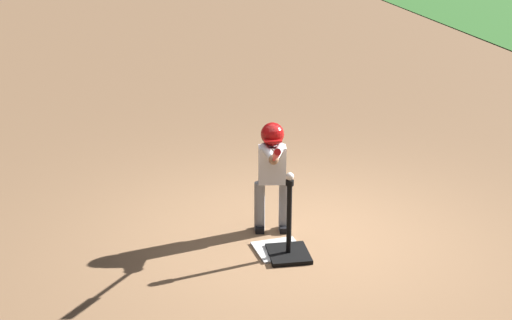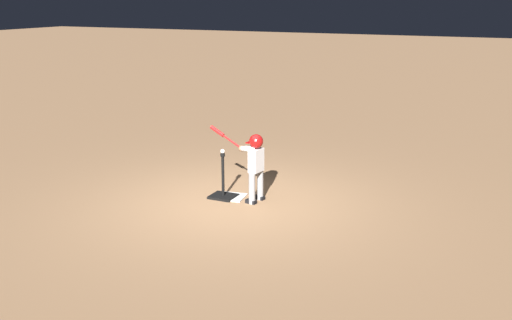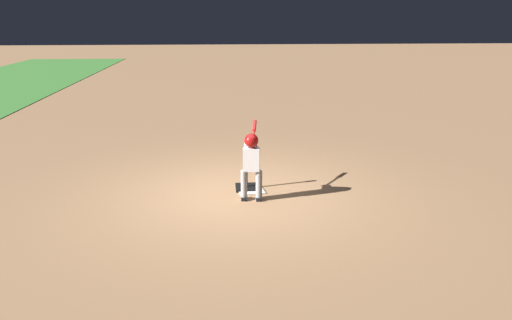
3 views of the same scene
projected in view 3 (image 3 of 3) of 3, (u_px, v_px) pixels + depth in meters
The scene contains 5 objects.
ground_plane at pixel (236, 195), 8.58m from camera, with size 90.00×90.00×0.00m, color #99704C.
home_plate at pixel (251, 190), 8.76m from camera, with size 0.44×0.44×0.02m, color white.
batting_tee at pixel (246, 182), 8.84m from camera, with size 0.42×0.38×0.77m.
batter_child at pixel (252, 158), 8.15m from camera, with size 1.03×0.37×1.19m.
baseball at pixel (246, 145), 8.65m from camera, with size 0.07×0.07×0.07m, color white.
Camera 3 is at (-8.07, 0.26, 2.98)m, focal length 35.00 mm.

